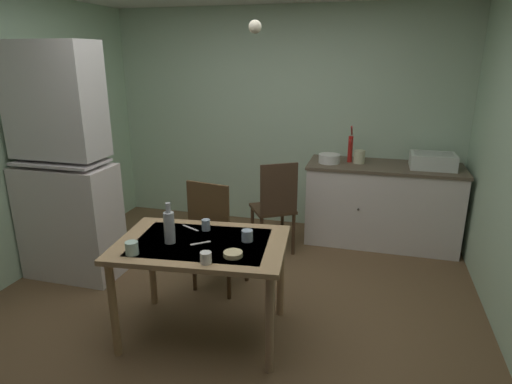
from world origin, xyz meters
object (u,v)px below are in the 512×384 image
Objects in this scene: hutch_cabinet at (64,173)px; dining_table at (202,254)px; hand_pump at (350,147)px; teacup_mint at (132,248)px; chair_by_counter at (275,206)px; chair_far_side at (216,235)px; mixing_bowl_counter at (329,158)px; sink_basin at (433,161)px; glass_bottle at (169,227)px; serving_bowl_wide at (233,254)px.

dining_table is at bearing -19.84° from hutch_cabinet.
hand_pump reaches higher than teacup_mint.
chair_by_counter is at bearing 73.02° from teacup_mint.
dining_table is 0.64m from chair_far_side.
chair_far_side is at bearing -119.58° from mixing_bowl_counter.
sink_basin is at bearing -3.11° from hand_pump.
hutch_cabinet is 2.09× the size of chair_far_side.
hand_pump reaches higher than dining_table.
hand_pump is 1.86m from chair_far_side.
dining_table is at bearing -112.40° from hand_pump.
chair_far_side is 1.02× the size of chair_by_counter.
mixing_bowl_counter is at bearing 60.42° from chair_far_side.
hand_pump is 0.26m from mixing_bowl_counter.
sink_basin is at bearing 38.23° from chair_far_side.
chair_by_counter is at bearing -132.01° from mixing_bowl_counter.
chair_far_side reaches higher than dining_table.
mixing_bowl_counter reaches higher than dining_table.
glass_bottle is (-1.07, -2.17, -0.19)m from hand_pump.
hand_pump is at bearing 24.71° from mixing_bowl_counter.
hutch_cabinet is at bearing -154.75° from sink_basin.
hutch_cabinet is 2.62m from mixing_bowl_counter.
mixing_bowl_counter reaches higher than serving_bowl_wide.
hand_pump is 4.44× the size of teacup_mint.
hand_pump is 0.39× the size of chair_far_side.
chair_by_counter is at bearing 82.77° from dining_table.
dining_table is at bearing -108.18° from mixing_bowl_counter.
mixing_bowl_counter is 0.23× the size of chair_far_side.
teacup_mint is 0.30× the size of glass_bottle.
hutch_cabinet reaches higher than sink_basin.
chair_by_counter is 1.89m from teacup_mint.
hand_pump is 2.43m from glass_bottle.
hutch_cabinet is 23.85× the size of teacup_mint.
glass_bottle is at bearing 56.79° from teacup_mint.
sink_basin is at bearing 57.47° from serving_bowl_wide.
hand_pump is 0.31× the size of dining_table.
hand_pump is 0.40× the size of chair_by_counter.
teacup_mint is at bearing -103.91° from chair_far_side.
chair_by_counter is 7.81× the size of serving_bowl_wide.
chair_far_side reaches higher than chair_by_counter.
chair_far_side is 0.98m from teacup_mint.
serving_bowl_wide is (0.41, -0.78, 0.23)m from chair_far_side.
glass_bottle is (-0.39, -1.55, 0.34)m from chair_by_counter.
chair_by_counter is at bearing 69.86° from chair_far_side.
glass_bottle is (-0.49, 0.09, 0.10)m from serving_bowl_wide.
sink_basin reaches higher than teacup_mint.
chair_by_counter is (-1.51, -0.57, -0.43)m from sink_basin.
hand_pump reaches higher than mixing_bowl_counter.
chair_by_counter is at bearing -137.64° from hand_pump.
mixing_bowl_counter is (-0.21, -0.10, -0.12)m from hand_pump.
mixing_bowl_counter is 0.79× the size of glass_bottle.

